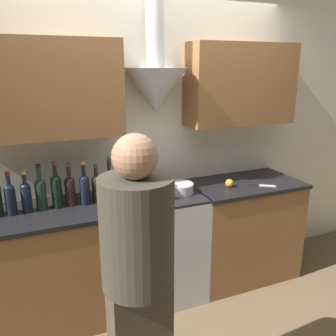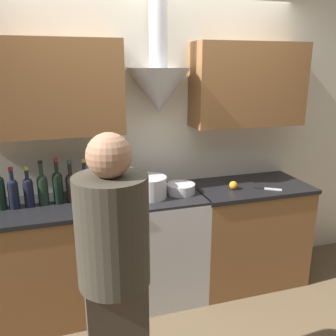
% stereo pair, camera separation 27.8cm
% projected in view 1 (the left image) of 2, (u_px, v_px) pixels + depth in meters
% --- Properties ---
extents(ground_plane, '(12.00, 12.00, 0.00)m').
position_uv_depth(ground_plane, '(178.00, 313.00, 2.93)').
color(ground_plane, brown).
extents(wall_back, '(8.40, 0.51, 2.60)m').
position_uv_depth(wall_back, '(149.00, 127.00, 3.03)').
color(wall_back, silver).
rests_on(wall_back, ground_plane).
extents(counter_left, '(1.14, 0.62, 0.94)m').
position_uv_depth(counter_left, '(61.00, 266.00, 2.75)').
color(counter_left, brown).
rests_on(counter_left, ground_plane).
extents(counter_right, '(1.02, 0.62, 0.94)m').
position_uv_depth(counter_right, '(241.00, 229.00, 3.37)').
color(counter_right, brown).
rests_on(counter_right, ground_plane).
extents(stove_range, '(0.60, 0.60, 0.94)m').
position_uv_depth(stove_range, '(163.00, 244.00, 3.07)').
color(stove_range, silver).
rests_on(stove_range, ground_plane).
extents(wine_bottle_2, '(0.08, 0.08, 0.32)m').
position_uv_depth(wine_bottle_2, '(10.00, 198.00, 2.50)').
color(wine_bottle_2, black).
rests_on(wine_bottle_2, counter_left).
extents(wine_bottle_3, '(0.07, 0.07, 0.31)m').
position_uv_depth(wine_bottle_3, '(26.00, 196.00, 2.55)').
color(wine_bottle_3, black).
rests_on(wine_bottle_3, counter_left).
extents(wine_bottle_4, '(0.08, 0.08, 0.35)m').
position_uv_depth(wine_bottle_4, '(41.00, 192.00, 2.59)').
color(wine_bottle_4, black).
rests_on(wine_bottle_4, counter_left).
extents(wine_bottle_5, '(0.08, 0.08, 0.36)m').
position_uv_depth(wine_bottle_5, '(56.00, 189.00, 2.63)').
color(wine_bottle_5, black).
rests_on(wine_bottle_5, counter_left).
extents(wine_bottle_6, '(0.08, 0.08, 0.33)m').
position_uv_depth(wine_bottle_6, '(70.00, 189.00, 2.67)').
color(wine_bottle_6, black).
rests_on(wine_bottle_6, counter_left).
extents(wine_bottle_7, '(0.08, 0.08, 0.34)m').
position_uv_depth(wine_bottle_7, '(85.00, 188.00, 2.69)').
color(wine_bottle_7, black).
rests_on(wine_bottle_7, counter_left).
extents(wine_bottle_8, '(0.08, 0.08, 0.30)m').
position_uv_depth(wine_bottle_8, '(97.00, 187.00, 2.73)').
color(wine_bottle_8, black).
rests_on(wine_bottle_8, counter_left).
extents(wine_bottle_9, '(0.08, 0.08, 0.34)m').
position_uv_depth(wine_bottle_9, '(110.00, 183.00, 2.78)').
color(wine_bottle_9, black).
rests_on(wine_bottle_9, counter_left).
extents(stock_pot, '(0.28, 0.28, 0.17)m').
position_uv_depth(stock_pot, '(149.00, 188.00, 2.83)').
color(stock_pot, silver).
rests_on(stock_pot, stove_range).
extents(mixing_bowl, '(0.24, 0.24, 0.08)m').
position_uv_depth(mixing_bowl, '(179.00, 188.00, 2.96)').
color(mixing_bowl, silver).
rests_on(mixing_bowl, stove_range).
extents(orange_fruit, '(0.07, 0.07, 0.07)m').
position_uv_depth(orange_fruit, '(230.00, 183.00, 3.10)').
color(orange_fruit, orange).
rests_on(orange_fruit, counter_right).
extents(chefs_knife, '(0.21, 0.15, 0.01)m').
position_uv_depth(chefs_knife, '(262.00, 185.00, 3.14)').
color(chefs_knife, silver).
rests_on(chefs_knife, counter_right).
extents(person_foreground_left, '(0.35, 0.35, 1.68)m').
position_uv_depth(person_foreground_left, '(138.00, 284.00, 1.75)').
color(person_foreground_left, '#473D33').
rests_on(person_foreground_left, ground_plane).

